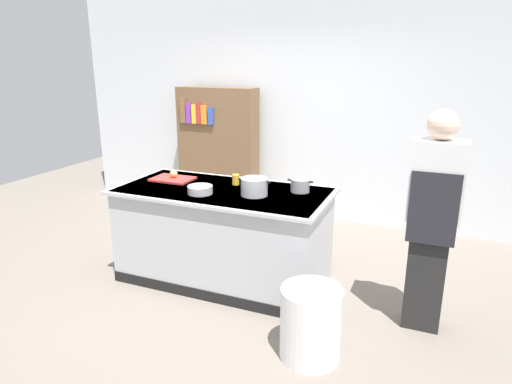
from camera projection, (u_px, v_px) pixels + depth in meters
The scene contains 12 objects.
ground_plane at pixel (225, 278), 4.37m from camera, with size 10.00×10.00×0.00m, color slate.
back_wall at pixel (294, 103), 5.80m from camera, with size 6.40×0.12×3.00m, color silver.
counter_island at pixel (224, 233), 4.24m from camera, with size 1.98×0.98×0.90m.
cutting_board at pixel (173, 179), 4.44m from camera, with size 0.40×0.28×0.02m, color red.
onion at pixel (174, 174), 4.44m from camera, with size 0.08×0.08×0.08m, color tan.
stock_pot at pixel (254, 187), 3.92m from camera, with size 0.30×0.24×0.16m.
sauce_pan at pixel (300, 185), 4.03m from camera, with size 0.24×0.17×0.12m.
mixing_bowl at pixel (200, 190), 3.98m from camera, with size 0.22×0.22×0.07m, color #B7BABF.
juice_cup at pixel (236, 180), 4.26m from camera, with size 0.07×0.07×0.10m, color yellow.
trash_bin at pixel (311, 323), 3.15m from camera, with size 0.43×0.43×0.53m, color white.
person_chef at pixel (432, 218), 3.34m from camera, with size 0.38×0.25×1.72m.
bookshelf at pixel (218, 151), 6.08m from camera, with size 1.10×0.31×1.70m.
Camera 1 is at (1.80, -3.53, 2.05)m, focal length 31.35 mm.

